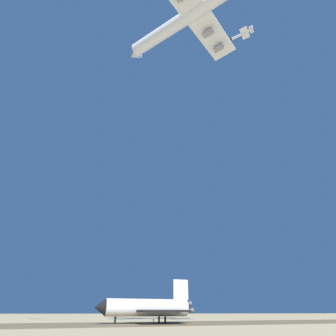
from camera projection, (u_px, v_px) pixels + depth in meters
The scene contains 6 objects.
ground_plane at pixel (148, 323), 102.47m from camera, with size 1200.00×1200.00×0.00m, color #D1B57F.
runway_strip at pixel (147, 324), 99.47m from camera, with size 440.00×44.00×0.02m, color olive.
space_shuttle at pixel (146, 308), 101.85m from camera, with size 38.79×26.62×15.80m.
carrier_jet at pixel (194, 12), 122.03m from camera, with size 58.75×63.45×19.15m.
chase_jet_lead at pixel (242, 34), 161.44m from camera, with size 13.32×12.30×4.00m.
ground_crew_near_nose at pixel (153, 320), 115.19m from camera, with size 0.64×0.29×1.73m.
Camera 1 is at (14.19, 118.11, 4.00)m, focal length 28.43 mm.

